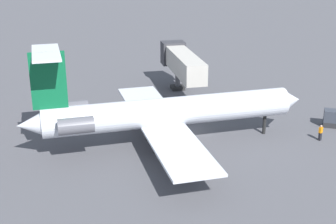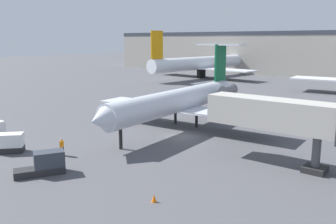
% 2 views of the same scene
% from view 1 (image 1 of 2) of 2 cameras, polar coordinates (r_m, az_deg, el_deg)
% --- Properties ---
extents(ground_plane, '(400.00, 400.00, 0.10)m').
position_cam_1_polar(ground_plane, '(50.36, 2.31, -2.59)').
color(ground_plane, '#4C4C51').
extents(regional_jet, '(24.47, 29.05, 10.26)m').
position_cam_1_polar(regional_jet, '(45.95, -0.71, 0.02)').
color(regional_jet, silver).
rests_on(regional_jet, ground_plane).
extents(jet_bridge, '(13.95, 3.23, 6.13)m').
position_cam_1_polar(jet_bridge, '(62.16, 1.62, 6.20)').
color(jet_bridge, '#B7B2A8').
rests_on(jet_bridge, ground_plane).
extents(ground_crew_marshaller, '(0.43, 0.48, 1.69)m').
position_cam_1_polar(ground_crew_marshaller, '(50.59, 18.15, -2.41)').
color(ground_crew_marshaller, black).
rests_on(ground_crew_marshaller, ground_plane).
extents(traffic_cone_near, '(0.36, 0.36, 0.55)m').
position_cam_1_polar(traffic_cone_near, '(62.95, 13.95, 1.84)').
color(traffic_cone_near, orange).
rests_on(traffic_cone_near, ground_plane).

